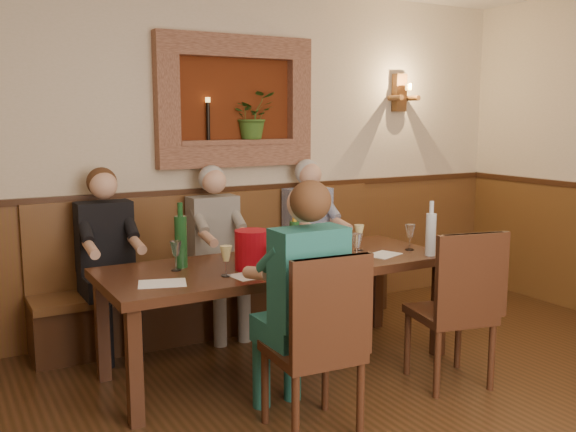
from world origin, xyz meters
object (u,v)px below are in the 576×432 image
chair_near_left (313,381)px  wine_bottle_green_a (294,241)px  person_chair_front (300,325)px  wine_bottle_green_b (181,240)px  person_bench_mid (218,266)px  water_bottle (431,233)px  bench (224,289)px  person_bench_right (313,254)px  person_bench_left (109,279)px  chair_near_right (450,339)px  spittoon_bucket (252,250)px  dining_table (279,272)px

chair_near_left → wine_bottle_green_a: 1.06m
person_chair_front → wine_bottle_green_b: 1.07m
chair_near_left → person_bench_mid: person_bench_mid is taller
water_bottle → bench: bearing=128.4°
bench → chair_near_left: bearing=-98.8°
person_bench_right → person_chair_front: person_chair_front is taller
bench → person_bench_left: (-0.95, -0.10, 0.23)m
person_bench_right → person_bench_left: bearing=180.0°
person_bench_left → wine_bottle_green_a: bearing=-43.9°
chair_near_right → person_bench_mid: (-0.93, 1.63, 0.26)m
person_bench_left → wine_bottle_green_b: bearing=-65.0°
spittoon_bucket → wine_bottle_green_b: (-0.38, 0.28, 0.05)m
dining_table → bench: bearing=90.0°
dining_table → wine_bottle_green_a: wine_bottle_green_a is taller
dining_table → person_bench_right: size_ratio=1.75×
spittoon_bucket → wine_bottle_green_b: wine_bottle_green_b is taller
chair_near_right → spittoon_bucket: bearing=160.4°
dining_table → person_bench_left: 1.27m
bench → chair_near_right: bench is taller
person_chair_front → wine_bottle_green_b: person_chair_front is taller
bench → person_bench_right: bearing=-7.5°
chair_near_right → wine_bottle_green_a: 1.20m
wine_bottle_green_a → chair_near_right: bearing=-40.4°
wine_bottle_green_b → water_bottle: size_ratio=1.10×
chair_near_left → person_bench_left: bearing=114.3°
bench → chair_near_left: bench is taller
water_bottle → wine_bottle_green_a: bearing=166.6°
chair_near_right → person_chair_front: size_ratio=0.73×
chair_near_left → wine_bottle_green_b: wine_bottle_green_b is taller
person_bench_right → chair_near_right: bearing=-88.3°
person_bench_mid → spittoon_bucket: 1.02m
person_chair_front → dining_table: bearing=69.7°
dining_table → chair_near_left: chair_near_left is taller
person_bench_right → water_bottle: bearing=-78.5°
person_chair_front → water_bottle: 1.42m
dining_table → wine_bottle_green_b: (-0.64, 0.17, 0.25)m
chair_near_right → wine_bottle_green_b: bearing=159.1°
chair_near_right → person_bench_right: 1.65m
dining_table → spittoon_bucket: (-0.26, -0.11, 0.20)m
chair_near_right → person_bench_left: bearing=149.8°
person_bench_left → spittoon_bucket: size_ratio=5.33×
person_bench_right → water_bottle: 1.27m
person_bench_left → wine_bottle_green_a: size_ratio=3.58×
bench → person_bench_right: person_bench_right is taller
water_bottle → person_bench_mid: bearing=133.2°
dining_table → wine_bottle_green_a: 0.27m
person_bench_mid → chair_near_right: bearing=-60.4°
bench → chair_near_left: (-0.29, -1.87, -0.03)m
person_bench_left → bench: bearing=6.2°
person_bench_left → person_chair_front: 1.75m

